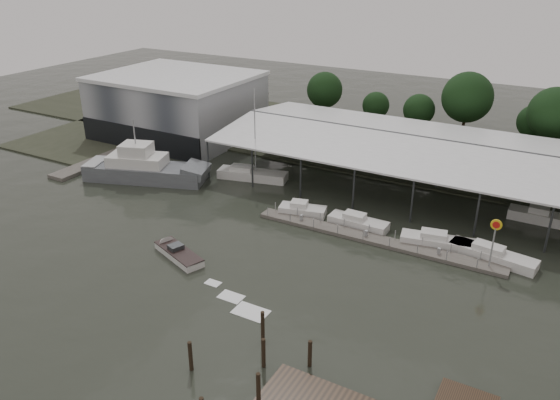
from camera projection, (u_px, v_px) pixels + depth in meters
The scene contains 17 objects.
ground at pixel (209, 247), 58.52m from camera, with size 200.00×200.00×0.00m, color #272C23.
land_strip_far at pixel (357, 140), 91.84m from camera, with size 140.00×30.00×0.30m.
land_strip_west at pixel (129, 125), 100.15m from camera, with size 20.00×40.00×0.30m.
storage_warehouse at pixel (178, 105), 92.62m from camera, with size 24.50×20.50×10.50m.
covered_boat_shed at pixel (441, 145), 70.65m from camera, with size 58.24×24.00×6.96m.
trawler_dock at pixel (103, 159), 82.92m from camera, with size 3.00×18.00×0.50m.
floating_dock at pixel (374, 239), 59.69m from camera, with size 28.00×2.00×1.40m.
shell_fuel_sign at pixel (495, 235), 52.79m from camera, with size 1.10×0.18×5.55m.
grey_trawler at pixel (146, 169), 75.39m from camera, with size 17.77×10.12×8.84m.
white_sailboat at pixel (251, 175), 76.03m from camera, with size 10.04×4.77×13.01m.
speedboat_underway at pixel (176, 252), 56.85m from camera, with size 17.66×8.03×2.00m.
moored_cruiser_0 at pixel (302, 210), 65.62m from camera, with size 5.92×3.43×1.70m.
moored_cruiser_1 at pixel (358, 222), 62.61m from camera, with size 6.97×2.39×1.70m.
moored_cruiser_2 at pixel (437, 241), 58.49m from camera, with size 8.06×3.57×1.70m.
moored_cruiser_3 at pixel (492, 255), 55.86m from camera, with size 8.95×3.55×1.70m.
mooring_pilings at pixel (249, 367), 40.08m from camera, with size 7.94×9.72×3.63m.
horizon_tree_line at pixel (508, 112), 83.83m from camera, with size 70.73×10.28×12.01m.
Camera 1 is at (31.74, -40.92, 28.75)m, focal length 35.00 mm.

